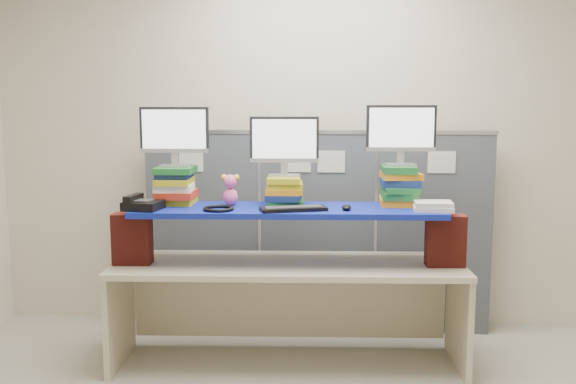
# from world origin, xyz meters

# --- Properties ---
(room) EXTENTS (5.00, 4.00, 2.80)m
(room) POSITION_xyz_m (0.00, 0.00, 1.40)
(room) COLOR beige
(room) RESTS_ON ground
(cubicle_partition) EXTENTS (2.60, 0.06, 1.53)m
(cubicle_partition) POSITION_xyz_m (-0.00, 1.78, 0.77)
(cubicle_partition) COLOR #42464E
(cubicle_partition) RESTS_ON ground
(desk) EXTENTS (2.30, 0.74, 0.69)m
(desk) POSITION_xyz_m (-0.18, 1.12, 0.55)
(desk) COLOR beige
(desk) RESTS_ON ground
(brick_pier_left) EXTENTS (0.25, 0.14, 0.33)m
(brick_pier_left) POSITION_xyz_m (-1.18, 1.04, 0.86)
(brick_pier_left) COLOR maroon
(brick_pier_left) RESTS_ON desk
(brick_pier_right) EXTENTS (0.25, 0.14, 0.33)m
(brick_pier_right) POSITION_xyz_m (0.83, 1.11, 0.86)
(brick_pier_right) COLOR maroon
(brick_pier_right) RESTS_ON desk
(blue_board) EXTENTS (2.00, 0.56, 0.04)m
(blue_board) POSITION_xyz_m (-0.18, 1.12, 1.04)
(blue_board) COLOR #0C0A85
(blue_board) RESTS_ON brick_pier_left
(book_stack_left) EXTENTS (0.26, 0.31, 0.25)m
(book_stack_left) POSITION_xyz_m (-0.94, 1.22, 1.19)
(book_stack_left) COLOR gold
(book_stack_left) RESTS_ON blue_board
(book_stack_center) EXTENTS (0.26, 0.30, 0.19)m
(book_stack_center) POSITION_xyz_m (-0.21, 1.24, 1.15)
(book_stack_center) COLOR #1B6727
(book_stack_center) RESTS_ON blue_board
(book_stack_right) EXTENTS (0.27, 0.31, 0.26)m
(book_stack_right) POSITION_xyz_m (0.55, 1.27, 1.19)
(book_stack_right) COLOR orange
(book_stack_right) RESTS_ON blue_board
(monitor_left) EXTENTS (0.45, 0.13, 0.39)m
(monitor_left) POSITION_xyz_m (-0.93, 1.22, 1.53)
(monitor_left) COLOR #ACABB1
(monitor_left) RESTS_ON book_stack_left
(monitor_center) EXTENTS (0.45, 0.13, 0.39)m
(monitor_center) POSITION_xyz_m (-0.21, 1.24, 1.47)
(monitor_center) COLOR #ACABB1
(monitor_center) RESTS_ON book_stack_center
(monitor_right) EXTENTS (0.45, 0.13, 0.39)m
(monitor_right) POSITION_xyz_m (0.55, 1.26, 1.55)
(monitor_right) COLOR #ACABB1
(monitor_right) RESTS_ON book_stack_right
(keyboard) EXTENTS (0.43, 0.25, 0.03)m
(keyboard) POSITION_xyz_m (-0.14, 1.00, 1.07)
(keyboard) COLOR black
(keyboard) RESTS_ON blue_board
(mouse) EXTENTS (0.08, 0.12, 0.03)m
(mouse) POSITION_xyz_m (0.19, 1.04, 1.08)
(mouse) COLOR black
(mouse) RESTS_ON blue_board
(desk_phone) EXTENTS (0.25, 0.23, 0.09)m
(desk_phone) POSITION_xyz_m (-1.10, 0.98, 1.10)
(desk_phone) COLOR black
(desk_phone) RESTS_ON blue_board
(headset) EXTENTS (0.24, 0.24, 0.02)m
(headset) POSITION_xyz_m (-0.61, 0.99, 1.07)
(headset) COLOR black
(headset) RESTS_ON blue_board
(plush_toy) EXTENTS (0.12, 0.09, 0.21)m
(plush_toy) POSITION_xyz_m (-0.56, 1.18, 1.17)
(plush_toy) COLOR pink
(plush_toy) RESTS_ON blue_board
(binder_stack) EXTENTS (0.25, 0.20, 0.06)m
(binder_stack) POSITION_xyz_m (0.73, 1.05, 1.09)
(binder_stack) COLOR beige
(binder_stack) RESTS_ON blue_board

